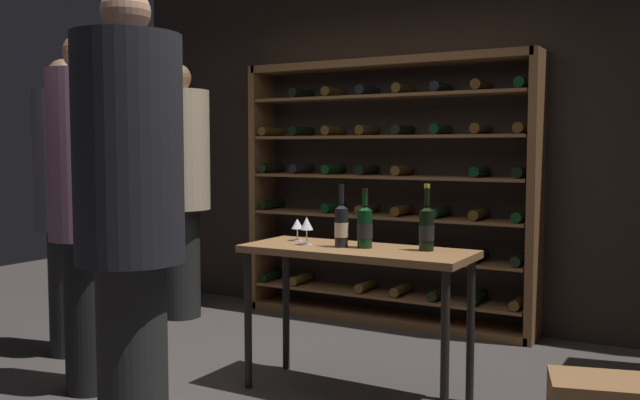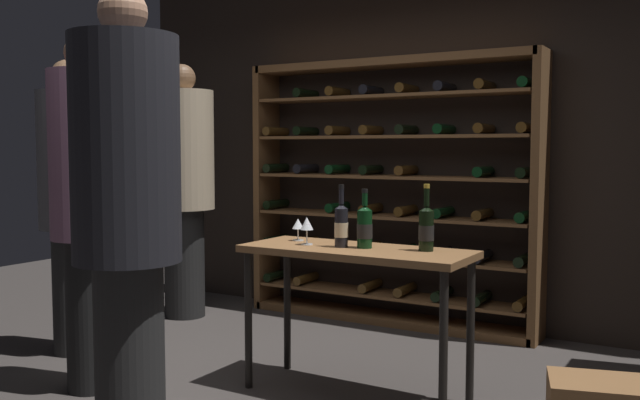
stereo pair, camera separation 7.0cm
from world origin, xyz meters
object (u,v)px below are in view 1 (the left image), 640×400
at_px(person_guest_blue_shirt, 67,192).
at_px(wine_glass_stemmed_right, 307,225).
at_px(wine_rack, 386,193).
at_px(person_guest_plum_blouse, 85,195).
at_px(wine_bottle_black_capsule, 365,226).
at_px(wine_glass_stemmed_left, 297,225).
at_px(tasting_table, 356,266).
at_px(person_host_in_suit, 179,179).
at_px(wine_bottle_amber_reserve, 341,225).
at_px(person_bystander_dark_jacket, 130,205).
at_px(wine_bottle_red_label, 427,228).

relative_size(person_guest_blue_shirt, wine_glass_stemmed_right, 12.38).
height_order(wine_rack, person_guest_plum_blouse, wine_rack).
bearing_deg(wine_bottle_black_capsule, wine_glass_stemmed_left, 171.60).
height_order(person_guest_plum_blouse, wine_bottle_black_capsule, person_guest_plum_blouse).
xyz_separation_m(tasting_table, person_host_in_suit, (-2.08, 0.92, 0.40)).
relative_size(person_guest_plum_blouse, wine_bottle_amber_reserve, 5.77).
bearing_deg(person_bystander_dark_jacket, wine_bottle_black_capsule, -98.36).
height_order(tasting_table, person_guest_plum_blouse, person_guest_plum_blouse).
distance_m(tasting_table, person_guest_plum_blouse, 1.57).
relative_size(tasting_table, person_host_in_suit, 0.62).
xyz_separation_m(wine_rack, person_guest_blue_shirt, (-1.48, -1.85, 0.06)).
bearing_deg(person_guest_blue_shirt, wine_rack, 0.02).
xyz_separation_m(person_guest_blue_shirt, wine_bottle_black_capsule, (2.07, 0.27, -0.14)).
xyz_separation_m(wine_bottle_amber_reserve, wine_glass_stemmed_right, (-0.21, -0.02, -0.01)).
bearing_deg(person_bystander_dark_jacket, person_guest_blue_shirt, -19.34).
relative_size(tasting_table, wine_glass_stemmed_left, 9.73).
height_order(wine_bottle_red_label, wine_bottle_amber_reserve, wine_bottle_red_label).
distance_m(person_guest_plum_blouse, wine_bottle_red_label, 1.91).
xyz_separation_m(person_bystander_dark_jacket, wine_bottle_black_capsule, (0.50, 1.27, -0.19)).
relative_size(person_host_in_suit, person_guest_blue_shirt, 1.05).
relative_size(person_bystander_dark_jacket, person_guest_blue_shirt, 1.05).
relative_size(wine_bottle_black_capsule, wine_glass_stemmed_right, 2.06).
bearing_deg(wine_bottle_red_label, wine_rack, 121.49).
bearing_deg(wine_rack, wine_glass_stemmed_left, -85.92).
xyz_separation_m(person_bystander_dark_jacket, person_host_in_suit, (-1.63, 2.17, -0.01)).
bearing_deg(tasting_table, wine_bottle_black_capsule, 24.78).
height_order(wine_rack, person_host_in_suit, wine_rack).
height_order(wine_bottle_black_capsule, wine_glass_stemmed_left, wine_bottle_black_capsule).
bearing_deg(wine_bottle_black_capsule, person_host_in_suit, 157.00).
distance_m(wine_rack, person_host_in_suit, 1.68).
relative_size(tasting_table, person_guest_plum_blouse, 0.64).
xyz_separation_m(person_bystander_dark_jacket, wine_glass_stemmed_left, (0.02, 1.34, -0.22)).
bearing_deg(wine_rack, person_bystander_dark_jacket, -88.19).
relative_size(person_guest_blue_shirt, wine_glass_stemmed_left, 14.91).
bearing_deg(wine_bottle_amber_reserve, person_guest_plum_blouse, -151.75).
distance_m(tasting_table, person_guest_blue_shirt, 2.08).
height_order(person_bystander_dark_jacket, wine_bottle_amber_reserve, person_bystander_dark_jacket).
distance_m(person_guest_plum_blouse, wine_bottle_amber_reserve, 1.45).
xyz_separation_m(tasting_table, wine_bottle_red_label, (0.38, 0.09, 0.23)).
bearing_deg(person_guest_blue_shirt, wine_glass_stemmed_left, -39.18).
bearing_deg(wine_glass_stemmed_right, wine_bottle_amber_reserve, 4.95).
bearing_deg(wine_bottle_red_label, tasting_table, -166.48).
distance_m(wine_bottle_red_label, wine_bottle_amber_reserve, 0.47).
distance_m(person_guest_blue_shirt, wine_glass_stemmed_right, 1.75).
bearing_deg(wine_rack, wine_bottle_amber_reserve, -74.04).
distance_m(person_host_in_suit, wine_bottle_black_capsule, 2.32).
height_order(person_guest_blue_shirt, wine_bottle_black_capsule, person_guest_blue_shirt).
bearing_deg(wine_rack, wine_bottle_red_label, -58.51).
bearing_deg(person_guest_blue_shirt, person_host_in_suit, 41.42).
xyz_separation_m(wine_rack, wine_glass_stemmed_left, (0.11, -1.51, -0.11)).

